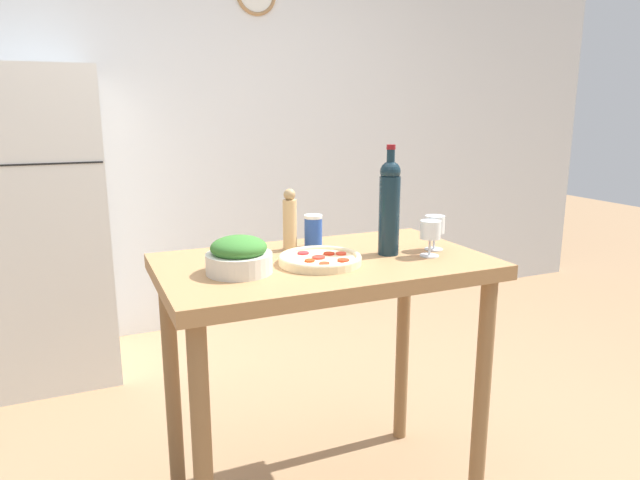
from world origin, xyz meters
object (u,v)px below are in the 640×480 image
pepper_mill (290,221)px  wine_glass_near (430,232)px  wine_bottle (389,205)px  refrigerator (37,227)px  salt_canister (313,231)px  wine_glass_far (435,226)px  homemade_pizza (320,259)px  salad_bowl (239,256)px

pepper_mill → wine_glass_near: bearing=-33.9°
wine_bottle → refrigerator: bearing=126.0°
wine_bottle → salt_canister: (-0.20, 0.20, -0.11)m
wine_glass_far → homemade_pizza: 0.46m
refrigerator → salad_bowl: (0.65, -1.65, 0.17)m
wine_glass_far → homemade_pizza: wine_glass_far is taller
wine_glass_far → homemade_pizza: size_ratio=0.46×
salad_bowl → wine_glass_near: bearing=-5.3°
wine_bottle → wine_glass_far: wine_bottle is taller
pepper_mill → salad_bowl: size_ratio=1.08×
wine_bottle → pepper_mill: bearing=146.3°
wine_glass_near → salt_canister: (-0.32, 0.28, -0.03)m
wine_bottle → wine_glass_near: (0.12, -0.08, -0.09)m
wine_bottle → salad_bowl: size_ratio=1.84×
wine_bottle → homemade_pizza: (-0.27, -0.02, -0.16)m
wine_bottle → wine_glass_far: bearing=-2.7°
wine_glass_near → homemade_pizza: size_ratio=0.46×
wine_bottle → homemade_pizza: wine_bottle is taller
wine_bottle → pepper_mill: size_ratio=1.71×
wine_bottle → homemade_pizza: size_ratio=1.39×
homemade_pizza → pepper_mill: bearing=96.4°
refrigerator → salt_canister: (0.99, -1.43, 0.18)m
wine_glass_near → wine_glass_far: size_ratio=1.00×
homemade_pizza → salt_canister: salt_canister is taller
wine_glass_near → salt_canister: bearing=137.9°
wine_glass_near → wine_glass_far: 0.10m
wine_glass_near → pepper_mill: size_ratio=0.56×
wine_glass_near → salad_bowl: bearing=174.7°
wine_glass_far → pepper_mill: 0.52m
salt_canister → pepper_mill: bearing=-174.6°
wine_glass_near → homemade_pizza: wine_glass_near is taller
wine_glass_near → salad_bowl: (-0.66, 0.06, -0.03)m
wine_bottle → homemade_pizza: 0.31m
wine_glass_far → salt_canister: size_ratio=1.04×
wine_glass_far → pepper_mill: pepper_mill is taller
wine_glass_far → salad_bowl: size_ratio=0.61×
refrigerator → wine_bottle: size_ratio=4.32×
homemade_pizza → salt_canister: 0.24m
pepper_mill → salad_bowl: (-0.25, -0.21, -0.05)m
homemade_pizza → salt_canister: (0.07, 0.23, 0.04)m
wine_bottle → salad_bowl: wine_bottle is taller
refrigerator → wine_glass_near: bearing=-52.7°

